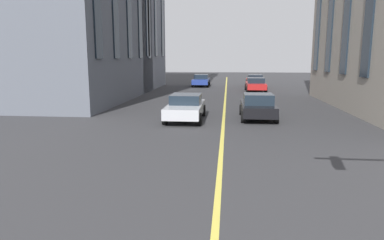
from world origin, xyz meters
name	(u,v)px	position (x,y,z in m)	size (l,w,h in m)	color
lane_centre_line	(224,117)	(20.00, 0.00, 0.00)	(80.00, 0.16, 0.01)	#D8C64C
car_red_far	(256,84)	(35.20, -2.92, 0.70)	(4.40, 1.95, 1.37)	#B21E1E
car_red_parked_b	(255,80)	(41.25, -3.29, 0.70)	(4.40, 1.95, 1.37)	#B21E1E
car_blue_near	(201,80)	(40.91, 2.91, 0.70)	(4.40, 1.95, 1.37)	navy
car_black_oncoming	(258,106)	(19.45, -1.85, 0.70)	(3.90, 1.89, 1.40)	black
car_silver_parked_a	(186,107)	(18.77, 2.05, 0.70)	(4.40, 1.95, 1.37)	#B7BABF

